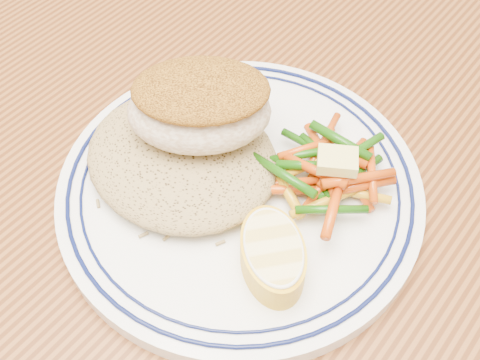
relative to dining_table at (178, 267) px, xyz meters
The scene contains 7 objects.
dining_table is the anchor object (origin of this frame).
plate 0.12m from the dining_table, 47.04° to the left, with size 0.27×0.27×0.02m.
rice_pilaf 0.13m from the dining_table, 104.50° to the left, with size 0.15×0.13×0.03m, color olive.
fish_fillet 0.17m from the dining_table, 96.84° to the left, with size 0.13×0.12×0.05m.
vegetable_pile 0.17m from the dining_table, 42.95° to the left, with size 0.10×0.11×0.03m.
butter_pat 0.19m from the dining_table, 40.02° to the left, with size 0.03×0.02×0.01m, color #DED46C.
lemon_wedge 0.16m from the dining_table, ahead, with size 0.09×0.09×0.03m.
Camera 1 is at (0.21, -0.17, 1.12)m, focal length 45.00 mm.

